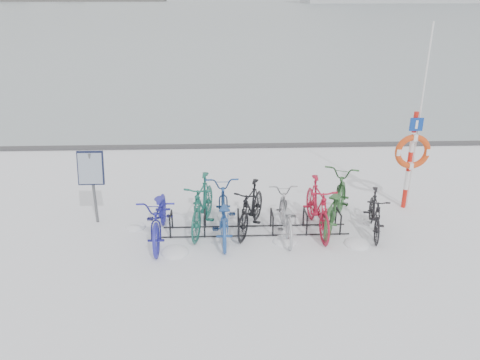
{
  "coord_description": "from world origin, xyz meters",
  "views": [
    {
      "loc": [
        -0.68,
        -8.95,
        4.82
      ],
      "look_at": [
        -0.3,
        0.6,
        0.96
      ],
      "focal_mm": 35.0,
      "sensor_mm": 36.0,
      "label": 1
    }
  ],
  "objects": [
    {
      "name": "ice_sheet",
      "position": [
        0.0,
        155.0,
        0.01
      ],
      "size": [
        400.0,
        298.0,
        0.02
      ],
      "primitive_type": "cube",
      "color": "#96A3A9",
      "rests_on": "ground"
    },
    {
      "name": "bike_7",
      "position": [
        2.54,
        -0.11,
        0.48
      ],
      "size": [
        0.74,
        1.65,
        0.96
      ],
      "primitive_type": "imported",
      "rotation": [
        0.0,
        0.0,
        -0.18
      ],
      "color": "black",
      "rests_on": "ground"
    },
    {
      "name": "lifebuoy_station",
      "position": [
        3.66,
        1.03,
        1.43
      ],
      "size": [
        0.82,
        0.23,
        4.25
      ],
      "color": "red",
      "rests_on": "ground"
    },
    {
      "name": "snow_drifts",
      "position": [
        0.22,
        -0.1,
        0.0
      ],
      "size": [
        5.71,
        2.12,
        0.2
      ],
      "color": "white",
      "rests_on": "ground"
    },
    {
      "name": "bike_5",
      "position": [
        1.34,
        0.04,
        0.58
      ],
      "size": [
        0.66,
        1.97,
        1.17
      ],
      "primitive_type": "imported",
      "rotation": [
        0.0,
        0.0,
        0.06
      ],
      "color": "#AA162F",
      "rests_on": "ground"
    },
    {
      "name": "ground",
      "position": [
        0.0,
        0.0,
        0.0
      ],
      "size": [
        900.0,
        900.0,
        0.0
      ],
      "primitive_type": "plane",
      "color": "white",
      "rests_on": "ground"
    },
    {
      "name": "info_board",
      "position": [
        -3.52,
        0.57,
        1.21
      ],
      "size": [
        0.56,
        0.22,
        1.68
      ],
      "rotation": [
        0.0,
        0.0,
        -0.0
      ],
      "color": "#595B5E",
      "rests_on": "ground"
    },
    {
      "name": "bike_1",
      "position": [
        -1.13,
        0.24,
        0.6
      ],
      "size": [
        0.92,
        2.06,
        1.19
      ],
      "primitive_type": "imported",
      "rotation": [
        0.0,
        0.0,
        -0.19
      ],
      "color": "#19594B",
      "rests_on": "ground"
    },
    {
      "name": "bike_0",
      "position": [
        -2.0,
        -0.19,
        0.55
      ],
      "size": [
        0.78,
        2.13,
        1.11
      ],
      "primitive_type": "imported",
      "rotation": [
        0.0,
        0.0,
        0.02
      ],
      "color": "#26259D",
      "rests_on": "ground"
    },
    {
      "name": "bike_4",
      "position": [
        0.63,
        -0.1,
        0.47
      ],
      "size": [
        0.63,
        1.81,
        0.95
      ],
      "primitive_type": "imported",
      "rotation": [
        0.0,
        0.0,
        3.14
      ],
      "color": "#9FA1A7",
      "rests_on": "ground"
    },
    {
      "name": "bike_2",
      "position": [
        -0.69,
        -0.07,
        0.55
      ],
      "size": [
        0.76,
        2.09,
        1.09
      ],
      "primitive_type": "imported",
      "rotation": [
        0.0,
        0.0,
        3.16
      ],
      "color": "#21488E",
      "rests_on": "ground"
    },
    {
      "name": "bike_rack",
      "position": [
        0.0,
        0.0,
        0.18
      ],
      "size": [
        4.0,
        0.48,
        0.46
      ],
      "color": "black",
      "rests_on": "ground"
    },
    {
      "name": "bike_3",
      "position": [
        -0.09,
        0.14,
        0.54
      ],
      "size": [
        1.09,
        1.86,
        1.08
      ],
      "primitive_type": "imported",
      "rotation": [
        0.0,
        0.0,
        -0.35
      ],
      "color": "black",
      "rests_on": "ground"
    },
    {
      "name": "quay_edge",
      "position": [
        0.0,
        5.9,
        0.05
      ],
      "size": [
        400.0,
        0.25,
        0.1
      ],
      "primitive_type": "cube",
      "color": "#3F3F42",
      "rests_on": "ground"
    },
    {
      "name": "bike_6",
      "position": [
        1.79,
        0.32,
        0.58
      ],
      "size": [
        1.59,
        2.35,
        1.17
      ],
      "primitive_type": "imported",
      "rotation": [
        0.0,
        0.0,
        2.74
      ],
      "color": "#2E5D2F",
      "rests_on": "ground"
    }
  ]
}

